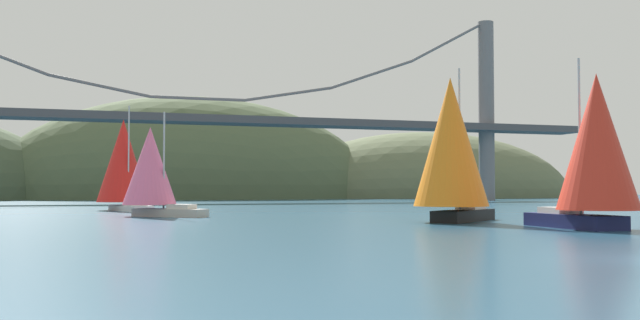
# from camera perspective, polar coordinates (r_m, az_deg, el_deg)

# --- Properties ---
(headland_center) EXTENTS (82.47, 44.00, 43.27)m
(headland_center) POSITION_cam_1_polar(r_m,az_deg,el_deg) (154.26, -10.07, -3.04)
(headland_center) COLOR #4C5B3D
(headland_center) RESTS_ON ground_plane
(headland_right) EXTENTS (73.52, 44.00, 30.78)m
(headland_right) POSITION_cam_1_polar(r_m,az_deg,el_deg) (170.97, 8.52, -2.96)
(headland_right) COLOR #5B6647
(headland_right) RESTS_ON ground_plane
(suspension_bridge) EXTENTS (139.53, 6.00, 32.50)m
(suspension_bridge) POSITION_cam_1_polar(r_m,az_deg,el_deg) (114.57, -9.66, 3.79)
(suspension_bridge) COLOR slate
(suspension_bridge) RESTS_ON ground_plane
(sailboat_red_spinnaker) EXTENTS (6.29, 9.03, 10.32)m
(sailboat_red_spinnaker) POSITION_cam_1_polar(r_m,az_deg,el_deg) (73.84, -15.36, -0.18)
(sailboat_red_spinnaker) COLOR white
(sailboat_red_spinnaker) RESTS_ON ground_plane
(sailboat_scarlet_sail) EXTENTS (4.47, 7.78, 9.45)m
(sailboat_scarlet_sail) POSITION_cam_1_polar(r_m,az_deg,el_deg) (41.11, 21.03, 0.90)
(sailboat_scarlet_sail) COLOR #191E4C
(sailboat_scarlet_sail) RESTS_ON ground_plane
(sailboat_orange_sail) EXTENTS (8.63, 8.02, 10.23)m
(sailboat_orange_sail) POSITION_cam_1_polar(r_m,az_deg,el_deg) (47.17, 10.41, 1.12)
(sailboat_orange_sail) COLOR black
(sailboat_orange_sail) RESTS_ON ground_plane
(sailboat_pink_spinnaker) EXTENTS (7.20, 6.96, 8.18)m
(sailboat_pink_spinnaker) POSITION_cam_1_polar(r_m,az_deg,el_deg) (57.73, -13.27, -0.67)
(sailboat_pink_spinnaker) COLOR #B7B2A8
(sailboat_pink_spinnaker) RESTS_ON ground_plane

